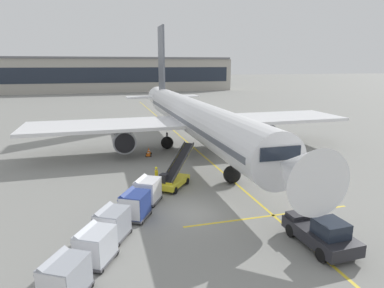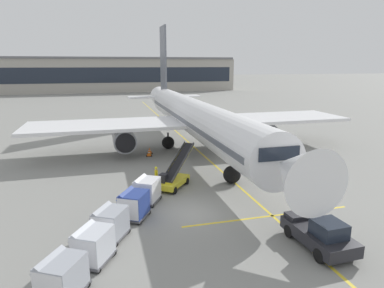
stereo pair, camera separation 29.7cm
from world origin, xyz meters
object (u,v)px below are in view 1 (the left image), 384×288
parked_airplane (193,117)px  baggage_cart_fifth (64,277)px  baggage_cart_fourth (95,245)px  safety_cone_wingtip (149,151)px  baggage_cart_second (135,204)px  ground_crew_by_loader (156,175)px  baggage_cart_third (112,223)px  baggage_cart_lead (147,190)px  belt_loader (174,176)px  safety_cone_engine_keepout (148,153)px  pushback_tug (321,233)px  ground_crew_by_carts (146,192)px

parked_airplane → baggage_cart_fifth: 27.08m
baggage_cart_fourth → safety_cone_wingtip: 21.57m
baggage_cart_second → baggage_cart_fifth: (-3.75, -6.97, 0.00)m
ground_crew_by_loader → safety_cone_wingtip: bearing=85.0°
parked_airplane → baggage_cart_third: 21.96m
baggage_cart_lead → belt_loader: bearing=46.0°
parked_airplane → safety_cone_engine_keepout: 6.89m
baggage_cart_fourth → safety_cone_engine_keepout: 20.49m
baggage_cart_second → ground_crew_by_loader: 5.93m
ground_crew_by_loader → safety_cone_wingtip: 10.82m
pushback_tug → safety_cone_engine_keepout: (-6.51, 21.42, -0.46)m
baggage_cart_fourth → safety_cone_engine_keepout: size_ratio=3.70×
baggage_cart_lead → safety_cone_wingtip: 13.96m
baggage_cart_third → ground_crew_by_loader: 8.68m
safety_cone_engine_keepout → ground_crew_by_carts: bearing=-98.8°
baggage_cart_fourth → safety_cone_engine_keepout: baggage_cart_fourth is taller
safety_cone_engine_keepout → safety_cone_wingtip: safety_cone_engine_keepout is taller
baggage_cart_second → ground_crew_by_carts: size_ratio=1.58×
baggage_cart_third → baggage_cart_fifth: (-2.20, -4.66, 0.00)m
pushback_tug → ground_crew_by_loader: 13.77m
baggage_cart_fifth → ground_crew_by_loader: (6.13, 12.40, -0.00)m
baggage_cart_second → pushback_tug: size_ratio=0.61×
parked_airplane → baggage_cart_fourth: 24.39m
parked_airplane → belt_loader: parked_airplane is taller
baggage_cart_second → safety_cone_wingtip: baggage_cart_second is taller
baggage_cart_lead → ground_crew_by_loader: baggage_cart_lead is taller
baggage_cart_third → pushback_tug: (11.15, -3.99, -0.17)m
safety_cone_wingtip → baggage_cart_fourth: bearing=-105.6°
parked_airplane → baggage_cart_second: 19.23m
ground_crew_by_carts → safety_cone_engine_keepout: (2.04, 13.20, -0.63)m
ground_crew_by_carts → safety_cone_wingtip: 14.45m
baggage_cart_second → pushback_tug: 11.48m
baggage_cart_lead → baggage_cart_fourth: same height
baggage_cart_third → pushback_tug: size_ratio=0.61×
baggage_cart_lead → baggage_cart_third: bearing=-120.1°
ground_crew_by_loader → safety_cone_engine_keepout: ground_crew_by_loader is taller
baggage_cart_second → parked_airplane: bearing=62.6°
belt_loader → baggage_cart_fourth: 11.55m
baggage_cart_second → baggage_cart_fourth: size_ratio=1.00×
ground_crew_by_loader → safety_cone_wingtip: ground_crew_by_loader is taller
baggage_cart_lead → safety_cone_wingtip: baggage_cart_lead is taller
baggage_cart_second → baggage_cart_fifth: size_ratio=1.00×
parked_airplane → belt_loader: size_ratio=9.80×
baggage_cart_third → baggage_cart_fifth: same height
belt_loader → baggage_cart_third: bearing=-125.8°
baggage_cart_fourth → ground_crew_by_carts: baggage_cart_fourth is taller
baggage_cart_fifth → pushback_tug: bearing=2.9°
baggage_cart_third → safety_cone_wingtip: (4.87, 18.49, -0.65)m
baggage_cart_second → ground_crew_by_loader: bearing=66.4°
baggage_cart_second → belt_loader: bearing=53.5°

